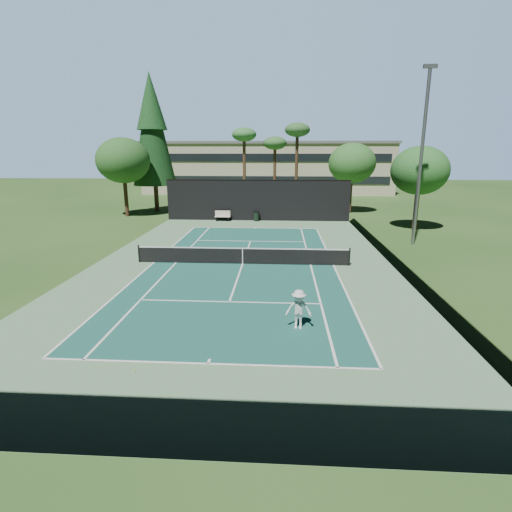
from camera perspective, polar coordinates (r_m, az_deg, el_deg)
The scene contains 22 objects.
ground at distance 24.29m, azimuth -1.93°, elevation -1.15°, with size 160.00×160.00×0.00m, color #2B511E.
apron_slab at distance 24.29m, azimuth -1.93°, elevation -1.14°, with size 18.00×32.00×0.01m, color #618B63.
court_surface at distance 24.28m, azimuth -1.93°, elevation -1.13°, with size 10.97×23.77×0.01m, color #1B584C.
court_lines at distance 24.28m, azimuth -1.93°, elevation -1.11°, with size 11.07×23.87×0.01m.
tennis_net at distance 24.14m, azimuth -1.94°, elevation 0.12°, with size 12.90×0.10×1.10m.
fence at distance 23.88m, azimuth -1.95°, elevation 3.53°, with size 18.04×32.05×4.03m.
player at distance 15.45m, azimuth 6.11°, elevation -7.58°, with size 1.01×0.58×1.56m, color silver.
tennis_ball_a at distance 13.39m, azimuth -16.96°, elevation -15.39°, with size 0.06×0.06×0.06m, color #B6CA2D.
tennis_ball_b at distance 26.79m, azimuth -10.70°, elevation 0.17°, with size 0.07×0.07×0.07m, color #D3E033.
tennis_ball_c at distance 27.50m, azimuth 4.42°, elevation 0.77°, with size 0.08×0.08×0.08m, color #BCDA31.
tennis_ball_d at distance 29.80m, azimuth -11.87°, elevation 1.56°, with size 0.06×0.06×0.06m, color #BDCF2F.
park_bench at distance 39.66m, azimuth -4.80°, elevation 5.78°, with size 1.50×0.45×1.02m.
trash_bin at distance 39.48m, azimuth 0.05°, elevation 5.69°, with size 0.56×0.56×0.95m.
pine_tree at distance 47.55m, azimuth -14.65°, elevation 17.72°, with size 4.80×4.80×15.00m.
palm_a at distance 47.49m, azimuth -1.71°, elevation 16.52°, with size 2.80×2.80×9.32m.
palm_b at distance 49.28m, azimuth 2.73°, elevation 15.47°, with size 2.80×2.80×8.42m.
palm_c at distance 46.35m, azimuth 5.92°, elevation 17.01°, with size 2.80×2.80×9.77m.
decid_tree_a at distance 45.95m, azimuth 13.55°, elevation 12.74°, with size 5.12×5.12×7.62m.
decid_tree_b at distance 37.21m, azimuth 22.36°, elevation 11.20°, with size 4.80×4.80×7.14m.
decid_tree_c at distance 44.36m, azimuth -18.46°, elevation 12.80°, with size 5.44×5.44×8.09m.
campus_building at distance 69.33m, azimuth 1.67°, elevation 12.61°, with size 40.50×12.50×8.30m.
light_pole at distance 30.86m, azimuth 22.57°, elevation 13.28°, with size 0.90×0.25×12.22m.
Camera 1 is at (2.23, -23.27, 6.58)m, focal length 28.00 mm.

